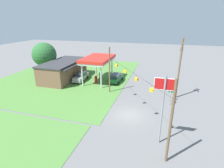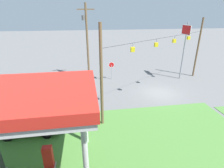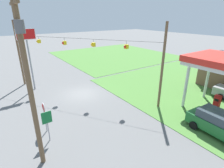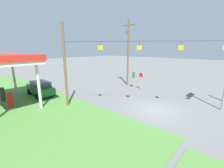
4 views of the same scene
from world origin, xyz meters
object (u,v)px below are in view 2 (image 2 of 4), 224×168
(stop_sign_roadside, at_px, (111,67))
(route_sign, at_px, (102,68))
(car_at_pumps_front, at_px, (31,122))
(gas_station_canopy, at_px, (8,101))
(stop_sign_overhead, at_px, (185,40))
(utility_pole_main, at_px, (87,39))
(fuel_pump_near, at_px, (48,158))

(stop_sign_roadside, distance_m, route_sign, 1.31)
(car_at_pumps_front, bearing_deg, gas_station_canopy, 100.27)
(stop_sign_overhead, distance_m, utility_pole_main, 13.02)
(gas_station_canopy, distance_m, stop_sign_overhead, 21.69)
(car_at_pumps_front, relative_size, route_sign, 1.94)
(fuel_pump_near, height_order, utility_pole_main, utility_pole_main)
(fuel_pump_near, height_order, car_at_pumps_front, car_at_pumps_front)
(gas_station_canopy, distance_m, fuel_pump_near, 4.23)
(fuel_pump_near, distance_m, utility_pole_main, 16.60)
(gas_station_canopy, relative_size, fuel_pump_near, 5.61)
(car_at_pumps_front, xyz_separation_m, stop_sign_overhead, (-17.60, -9.55, 4.45))
(stop_sign_roadside, bearing_deg, utility_pole_main, 160.86)
(car_at_pumps_front, relative_size, utility_pole_main, 0.47)
(gas_station_canopy, relative_size, route_sign, 3.67)
(route_sign, bearing_deg, utility_pole_main, -27.28)
(car_at_pumps_front, height_order, stop_sign_overhead, stop_sign_overhead)
(gas_station_canopy, distance_m, route_sign, 16.18)
(route_sign, xyz_separation_m, utility_pole_main, (1.85, -0.96, 3.85))
(stop_sign_overhead, bearing_deg, route_sign, -6.90)
(fuel_pump_near, height_order, route_sign, route_sign)
(gas_station_canopy, relative_size, stop_sign_overhead, 1.16)
(stop_sign_overhead, bearing_deg, utility_pole_main, -10.10)
(gas_station_canopy, xyz_separation_m, stop_sign_roadside, (-7.42, -14.54, -2.92))
(car_at_pumps_front, distance_m, route_sign, 12.76)
(gas_station_canopy, relative_size, stop_sign_roadside, 3.52)
(stop_sign_overhead, bearing_deg, fuel_pump_near, 40.43)
(stop_sign_roadside, height_order, stop_sign_overhead, stop_sign_overhead)
(stop_sign_roadside, xyz_separation_m, route_sign, (1.30, -0.14, -0.10))
(car_at_pumps_front, relative_size, stop_sign_overhead, 0.61)
(stop_sign_overhead, height_order, route_sign, stop_sign_overhead)
(stop_sign_overhead, distance_m, route_sign, 11.65)
(fuel_pump_near, bearing_deg, car_at_pumps_front, -62.90)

